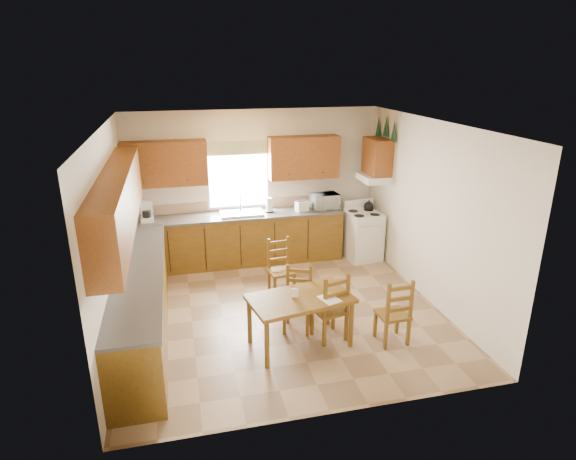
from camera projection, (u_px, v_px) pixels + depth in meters
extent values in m
plane|color=#957453|center=(283.00, 311.00, 7.08)|extent=(4.50, 4.50, 0.00)
plane|color=olive|center=(282.00, 125.00, 6.18)|extent=(4.50, 4.50, 0.00)
plane|color=beige|center=(111.00, 237.00, 6.13)|extent=(4.50, 4.50, 0.00)
plane|color=beige|center=(430.00, 213.00, 7.12)|extent=(4.50, 4.50, 0.00)
plane|color=beige|center=(255.00, 185.00, 8.69)|extent=(4.50, 4.50, 0.00)
plane|color=beige|center=(335.00, 298.00, 4.56)|extent=(4.50, 4.50, 0.00)
cube|color=brown|center=(238.00, 240.00, 8.64)|extent=(3.75, 0.60, 0.88)
cube|color=brown|center=(142.00, 304.00, 6.36)|extent=(0.60, 3.60, 0.88)
cube|color=#4D4845|center=(237.00, 216.00, 8.48)|extent=(3.75, 0.63, 0.04)
cube|color=#4D4845|center=(138.00, 272.00, 6.21)|extent=(0.63, 3.60, 0.04)
cube|color=#A18269|center=(235.00, 205.00, 8.71)|extent=(3.75, 0.01, 0.18)
cube|color=brown|center=(165.00, 164.00, 8.03)|extent=(1.41, 0.33, 0.75)
cube|color=brown|center=(304.00, 157.00, 8.56)|extent=(1.25, 0.33, 0.75)
cube|color=brown|center=(119.00, 202.00, 5.87)|extent=(0.33, 3.60, 0.75)
cube|color=brown|center=(377.00, 156.00, 8.41)|extent=(0.33, 0.62, 0.62)
cube|color=silver|center=(373.00, 178.00, 8.53)|extent=(0.44, 0.62, 0.12)
cube|color=silver|center=(238.00, 176.00, 8.53)|extent=(1.13, 0.02, 1.18)
cube|color=white|center=(238.00, 176.00, 8.53)|extent=(1.05, 0.01, 1.10)
cube|color=#496B36|center=(238.00, 148.00, 8.34)|extent=(1.19, 0.01, 0.24)
cube|color=silver|center=(242.00, 213.00, 8.49)|extent=(0.75, 0.45, 0.04)
cone|color=#183F24|center=(394.00, 131.00, 7.99)|extent=(0.22, 0.22, 0.36)
cone|color=#183F24|center=(386.00, 126.00, 8.27)|extent=(0.22, 0.22, 0.36)
cone|color=#183F24|center=(378.00, 126.00, 8.58)|extent=(0.22, 0.22, 0.36)
cube|color=silver|center=(363.00, 236.00, 8.83)|extent=(0.63, 0.65, 0.86)
cube|color=silver|center=(147.00, 211.00, 8.06)|extent=(0.27, 0.30, 0.35)
cylinder|color=white|center=(269.00, 205.00, 8.57)|extent=(0.12, 0.12, 0.26)
cube|color=silver|center=(302.00, 206.00, 8.65)|extent=(0.25, 0.20, 0.18)
imported|color=silver|center=(325.00, 201.00, 8.78)|extent=(0.48, 0.37, 0.27)
cube|color=brown|center=(300.00, 321.00, 6.14)|extent=(1.38, 0.95, 0.68)
cube|color=brown|center=(330.00, 306.00, 6.25)|extent=(0.47, 0.46, 0.94)
cube|color=brown|center=(393.00, 310.00, 6.18)|extent=(0.39, 0.38, 0.91)
cube|color=brown|center=(281.00, 268.00, 7.45)|extent=(0.41, 0.39, 0.89)
cube|color=brown|center=(298.00, 301.00, 6.44)|extent=(0.48, 0.47, 0.88)
cube|color=white|center=(330.00, 299.00, 5.97)|extent=(0.28, 0.33, 0.00)
cube|color=white|center=(295.00, 293.00, 6.00)|extent=(0.09, 0.05, 0.12)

